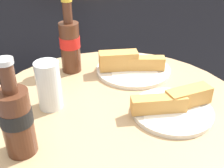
# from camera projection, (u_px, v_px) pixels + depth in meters

# --- Properties ---
(bistro_table) EXTENTS (0.76, 0.76, 0.74)m
(bistro_table) POSITION_uv_depth(u_px,v_px,m) (114.00, 150.00, 0.85)
(bistro_table) COLOR #B7B7BC
(bistro_table) RESTS_ON ground_plane
(cola_bottle_left) EXTENTS (0.07, 0.07, 0.24)m
(cola_bottle_left) POSITION_uv_depth(u_px,v_px,m) (70.00, 44.00, 0.90)
(cola_bottle_left) COLOR #4C2819
(cola_bottle_left) RESTS_ON bistro_table
(cola_bottle_right) EXTENTS (0.07, 0.07, 0.22)m
(cola_bottle_right) POSITION_uv_depth(u_px,v_px,m) (16.00, 119.00, 0.58)
(cola_bottle_right) COLOR #4C2819
(cola_bottle_right) RESTS_ON bistro_table
(drinking_glass) EXTENTS (0.06, 0.06, 0.13)m
(drinking_glass) POSITION_uv_depth(u_px,v_px,m) (49.00, 87.00, 0.74)
(drinking_glass) COLOR #C68923
(drinking_glass) RESTS_ON bistro_table
(lunch_plate_near) EXTENTS (0.25, 0.25, 0.07)m
(lunch_plate_near) POSITION_uv_depth(u_px,v_px,m) (131.00, 66.00, 0.93)
(lunch_plate_near) COLOR silver
(lunch_plate_near) RESTS_ON bistro_table
(lunch_plate_far) EXTENTS (0.23, 0.21, 0.06)m
(lunch_plate_far) POSITION_uv_depth(u_px,v_px,m) (173.00, 106.00, 0.74)
(lunch_plate_far) COLOR silver
(lunch_plate_far) RESTS_ON bistro_table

